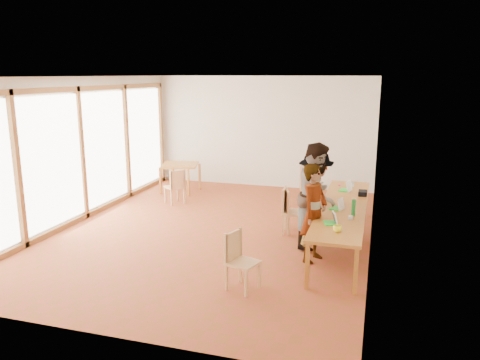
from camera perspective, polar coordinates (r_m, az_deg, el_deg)
name	(u,v)px	position (r m, az deg, el deg)	size (l,w,h in m)	color
ground	(214,230)	(9.39, -3.15, -6.14)	(8.00, 8.00, 0.00)	#984024
wall_back	(263,132)	(12.81, 2.84, 5.86)	(6.00, 0.10, 3.00)	beige
wall_front	(93,215)	(5.52, -17.50, -4.07)	(6.00, 0.10, 3.00)	beige
wall_right	(375,165)	(8.50, 16.15, 1.81)	(0.10, 8.00, 3.00)	beige
window_wall	(81,149)	(10.39, -18.84, 3.56)	(0.10, 8.00, 3.00)	white
ceiling	(212,75)	(8.89, -3.39, 12.61)	(6.00, 8.00, 0.04)	white
communal_table	(343,208)	(8.58, 12.47, -3.36)	(0.80, 4.00, 0.75)	#B87029
side_table	(180,167)	(12.34, -7.32, 1.60)	(0.90, 0.90, 0.75)	#B87029
chair_near	(238,254)	(6.80, -0.25, -9.00)	(0.50, 0.50, 0.45)	#E0A670
chair_mid	(292,207)	(9.13, 6.33, -3.26)	(0.51, 0.51, 0.46)	#E0A670
chair_far	(289,206)	(9.14, 5.96, -3.13)	(0.45, 0.45, 0.48)	#E0A670
chair_empty	(306,181)	(10.94, 8.01, -0.17)	(0.51, 0.51, 0.53)	#E0A670
chair_spare	(176,183)	(11.19, -7.79, -0.37)	(0.55, 0.55, 0.45)	#E0A670
person_near	(314,213)	(7.78, 9.01, -4.00)	(0.60, 0.39, 1.64)	gray
person_mid	(317,195)	(8.42, 9.38, -1.84)	(0.92, 0.71, 1.89)	gray
person_far	(315,197)	(8.67, 9.16, -2.03)	(1.10, 0.63, 1.70)	gray
laptop_near	(332,221)	(7.49, 11.18, -4.87)	(0.25, 0.27, 0.19)	green
laptop_mid	(338,206)	(8.30, 11.92, -3.14)	(0.27, 0.28, 0.20)	green
laptop_far	(347,188)	(9.62, 12.90, -0.98)	(0.28, 0.30, 0.21)	green
yellow_mug	(337,229)	(7.13, 11.79, -5.85)	(0.13, 0.13, 0.10)	yellow
green_bottle	(354,208)	(7.96, 13.67, -3.29)	(0.07, 0.07, 0.28)	#1B782E
clear_glass	(353,184)	(10.03, 13.57, -0.53)	(0.07, 0.07, 0.09)	silver
condiment_cup	(351,218)	(7.77, 13.34, -4.51)	(0.08, 0.08, 0.06)	white
pink_phone	(340,185)	(10.10, 12.05, -0.59)	(0.05, 0.10, 0.01)	#C7344F
black_pouch	(363,193)	(9.35, 14.74, -1.55)	(0.16, 0.26, 0.09)	black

